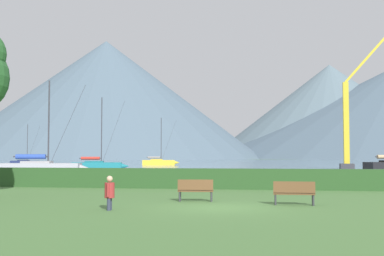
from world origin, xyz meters
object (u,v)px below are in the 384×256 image
sailboat_slip_2 (25,162)px  sailboat_slip_3 (159,162)px  dock_crane (348,128)px  person_seated_viewer (110,191)px  sailboat_slip_1 (98,165)px  park_bench_under_tree (196,189)px  park_bench_near_path (294,192)px  sailboat_slip_0 (43,168)px

sailboat_slip_2 → sailboat_slip_3: bearing=-0.1°
dock_crane → person_seated_viewer: bearing=-105.0°
sailboat_slip_1 → sailboat_slip_3: size_ratio=1.01×
park_bench_under_tree → dock_crane: (13.90, 57.24, 5.67)m
sailboat_slip_3 → park_bench_near_path: 86.50m
sailboat_slip_1 → person_seated_viewer: size_ratio=8.09×
park_bench_under_tree → person_seated_viewer: bearing=-128.4°
sailboat_slip_1 → park_bench_under_tree: 49.69m
sailboat_slip_0 → dock_crane: dock_crane is taller
sailboat_slip_3 → park_bench_under_tree: sailboat_slip_3 is taller
park_bench_under_tree → person_seated_viewer: person_seated_viewer is taller
sailboat_slip_3 → person_seated_viewer: 87.75m
sailboat_slip_0 → sailboat_slip_2: 60.85m
sailboat_slip_2 → sailboat_slip_1: bearing=-54.9°
person_seated_viewer → sailboat_slip_0: bearing=115.2°
sailboat_slip_2 → dock_crane: 68.08m
sailboat_slip_0 → park_bench_near_path: bearing=-61.2°
sailboat_slip_1 → park_bench_near_path: size_ratio=6.15×
park_bench_near_path → park_bench_under_tree: same height
sailboat_slip_0 → person_seated_viewer: bearing=-72.7°
sailboat_slip_3 → dock_crane: bearing=-49.7°
sailboat_slip_0 → sailboat_slip_1: sailboat_slip_1 is taller
park_bench_near_path → sailboat_slip_3: bearing=107.1°
sailboat_slip_1 → dock_crane: dock_crane is taller
sailboat_slip_0 → sailboat_slip_3: size_ratio=0.96×
sailboat_slip_0 → dock_crane: bearing=29.4°
sailboat_slip_0 → sailboat_slip_1: (-1.12, 18.76, -0.09)m
sailboat_slip_1 → park_bench_near_path: 52.43m
park_bench_near_path → dock_crane: dock_crane is taller
sailboat_slip_2 → person_seated_viewer: bearing=-65.5°
dock_crane → sailboat_slip_3: bearing=145.4°
sailboat_slip_1 → person_seated_viewer: (18.73, -48.93, 0.04)m
sailboat_slip_1 → person_seated_viewer: bearing=-83.3°
person_seated_viewer → dock_crane: dock_crane is taller
person_seated_viewer → dock_crane: 63.64m
sailboat_slip_1 → sailboat_slip_2: 44.80m
sailboat_slip_0 → park_bench_near_path: (24.27, -27.11, -0.20)m
sailboat_slip_0 → sailboat_slip_3: (-1.36, 55.51, -0.08)m
dock_crane → sailboat_slip_0: bearing=-137.6°
sailboat_slip_3 → park_bench_under_tree: 84.45m
sailboat_slip_2 → park_bench_under_tree: (50.38, -78.95, -0.03)m
sailboat_slip_3 → park_bench_under_tree: (21.47, -81.68, -0.12)m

